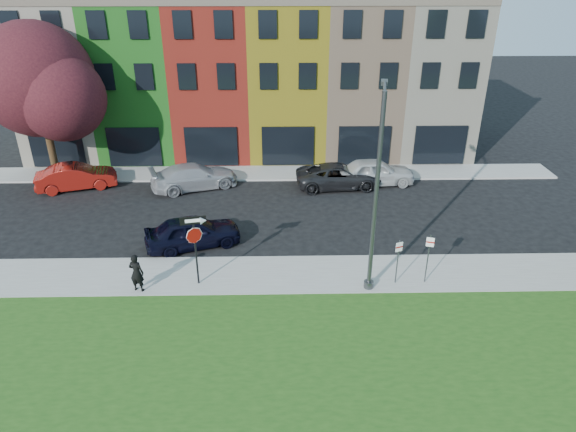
{
  "coord_description": "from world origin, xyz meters",
  "views": [
    {
      "loc": [
        -0.66,
        -15.9,
        12.39
      ],
      "look_at": [
        -0.25,
        4.0,
        2.44
      ],
      "focal_mm": 32.0,
      "sensor_mm": 36.0,
      "label": 1
    }
  ],
  "objects_px": {
    "man": "(137,273)",
    "stop_sign": "(194,237)",
    "street_lamp": "(376,195)",
    "sedan_near": "(193,232)"
  },
  "relations": [
    {
      "from": "stop_sign",
      "to": "street_lamp",
      "type": "xyz_separation_m",
      "value": [
        7.19,
        -0.25,
        1.9
      ]
    },
    {
      "from": "stop_sign",
      "to": "man",
      "type": "bearing_deg",
      "value": 179.82
    },
    {
      "from": "man",
      "to": "street_lamp",
      "type": "xyz_separation_m",
      "value": [
        9.6,
        0.2,
        3.29
      ]
    },
    {
      "from": "stop_sign",
      "to": "sedan_near",
      "type": "distance_m",
      "value": 3.82
    },
    {
      "from": "man",
      "to": "stop_sign",
      "type": "bearing_deg",
      "value": -155.88
    },
    {
      "from": "stop_sign",
      "to": "street_lamp",
      "type": "bearing_deg",
      "value": -12.92
    },
    {
      "from": "man",
      "to": "sedan_near",
      "type": "xyz_separation_m",
      "value": [
        1.72,
        3.86,
        -0.2
      ]
    },
    {
      "from": "man",
      "to": "sedan_near",
      "type": "height_order",
      "value": "man"
    },
    {
      "from": "stop_sign",
      "to": "sedan_near",
      "type": "xyz_separation_m",
      "value": [
        -0.69,
        3.41,
        -1.59
      ]
    },
    {
      "from": "man",
      "to": "sedan_near",
      "type": "distance_m",
      "value": 4.23
    }
  ]
}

